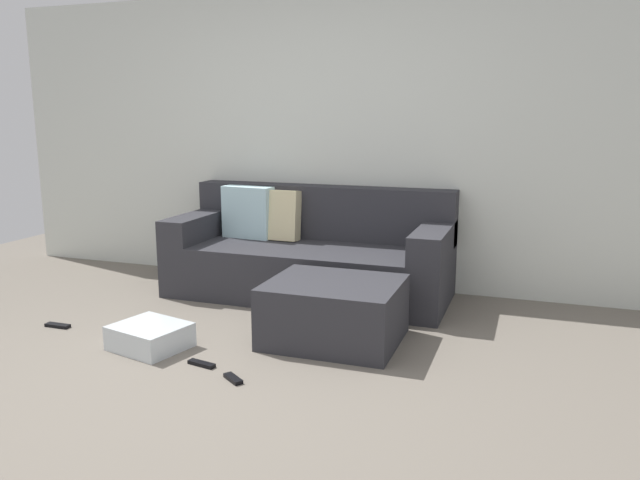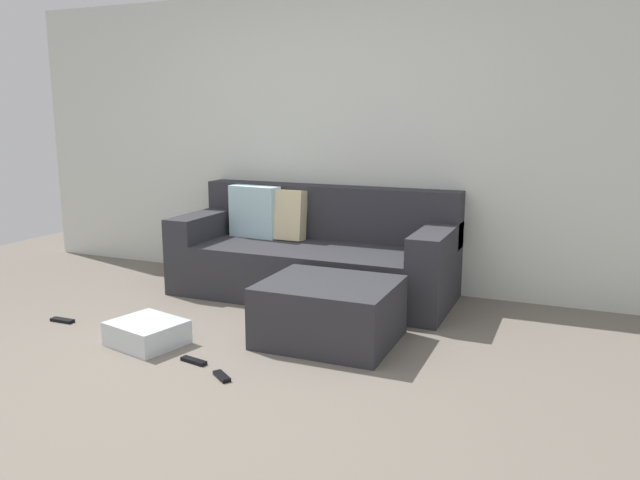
{
  "view_description": "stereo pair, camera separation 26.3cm",
  "coord_description": "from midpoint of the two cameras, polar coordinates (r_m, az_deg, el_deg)",
  "views": [
    {
      "loc": [
        1.72,
        -2.7,
        1.44
      ],
      "look_at": [
        0.28,
        1.4,
        0.56
      ],
      "focal_mm": 35.26,
      "sensor_mm": 36.0,
      "label": 1
    },
    {
      "loc": [
        1.97,
        -2.61,
        1.44
      ],
      "look_at": [
        0.28,
        1.4,
        0.56
      ],
      "focal_mm": 35.26,
      "sensor_mm": 36.0,
      "label": 2
    }
  ],
  "objects": [
    {
      "name": "wall_back",
      "position": [
        5.33,
        -0.92,
        8.98
      ],
      "size": [
        6.02,
        0.1,
        2.42
      ],
      "primitive_type": "cube",
      "color": "silver",
      "rests_on": "ground_plane"
    },
    {
      "name": "ottoman",
      "position": [
        4.03,
        -0.59,
        -6.52
      ],
      "size": [
        0.83,
        0.7,
        0.39
      ],
      "primitive_type": "cube",
      "color": "#2D2D33",
      "rests_on": "ground_plane"
    },
    {
      "name": "couch_sectional",
      "position": [
        5.05,
        -2.48,
        -1.33
      ],
      "size": [
        2.2,
        0.9,
        0.85
      ],
      "color": "#2D2D33",
      "rests_on": "ground_plane"
    },
    {
      "name": "remote_under_side_table",
      "position": [
        4.74,
        -24.2,
        -7.11
      ],
      "size": [
        0.18,
        0.06,
        0.02
      ],
      "primitive_type": "cube",
      "rotation": [
        0.0,
        0.0,
        0.01
      ],
      "color": "black",
      "rests_on": "ground_plane"
    },
    {
      "name": "remote_near_ottoman",
      "position": [
        3.57,
        -10.03,
        -12.31
      ],
      "size": [
        0.15,
        0.13,
        0.02
      ],
      "primitive_type": "cube",
      "rotation": [
        0.0,
        0.0,
        -0.63
      ],
      "color": "black",
      "rests_on": "ground_plane"
    },
    {
      "name": "storage_bin",
      "position": [
        4.12,
        -16.96,
        -8.39
      ],
      "size": [
        0.5,
        0.46,
        0.15
      ],
      "primitive_type": "cube",
      "rotation": [
        0.0,
        0.0,
        -0.24
      ],
      "color": "silver",
      "rests_on": "ground_plane"
    },
    {
      "name": "ground_plane",
      "position": [
        3.54,
        -14.47,
        -12.95
      ],
      "size": [
        7.82,
        7.82,
        0.0
      ],
      "primitive_type": "plane",
      "color": "#6B6359"
    },
    {
      "name": "remote_by_storage_bin",
      "position": [
        3.8,
        -12.69,
        -10.93
      ],
      "size": [
        0.18,
        0.08,
        0.02
      ],
      "primitive_type": "cube",
      "rotation": [
        0.0,
        0.0,
        -0.2
      ],
      "color": "black",
      "rests_on": "ground_plane"
    }
  ]
}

